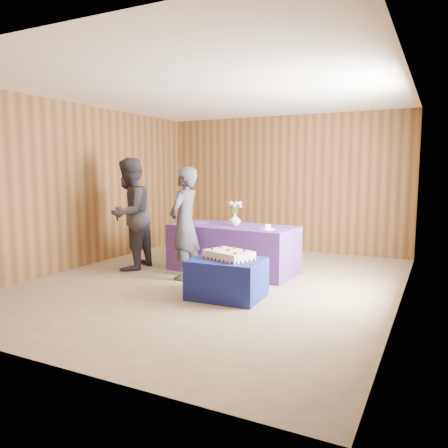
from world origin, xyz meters
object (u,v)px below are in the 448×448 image
Objects in this scene: cake_table at (227,278)px; guest_right at (130,214)px; serving_table at (233,249)px; sheet_cake at (229,255)px; guest_left at (185,224)px; vase at (235,220)px.

guest_right reaches higher than cake_table.
guest_right is at bearing -156.39° from serving_table.
serving_table is 1.43m from sheet_cake.
vase is at bearing 144.71° from guest_left.
serving_table is 10.80× the size of vase.
guest_right is (-1.15, 0.16, 0.08)m from guest_left.
serving_table reaches higher than sheet_cake.
cake_table is at bearing -63.72° from serving_table.
guest_left is at bearing -122.91° from vase.
vase reaches higher than serving_table.
sheet_cake is at bearing 58.18° from guest_left.
cake_table is 0.54× the size of guest_left.
vase is (-0.52, 1.34, 0.59)m from cake_table.
guest_right is at bearing -100.21° from guest_left.
sheet_cake is at bearing 63.90° from guest_right.
vase is at bearing 102.24° from guest_right.
guest_left is 0.92× the size of guest_right.
guest_left reaches higher than vase.
guest_left is 1.16m from guest_right.
serving_table is at bearing 133.12° from sheet_cake.
cake_table is 0.31m from sheet_cake.
sheet_cake is 0.39× the size of guest_right.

